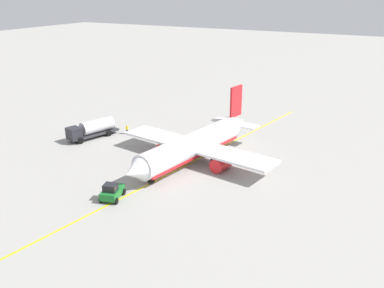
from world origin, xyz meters
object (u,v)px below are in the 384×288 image
(refueling_worker, at_px, (127,130))
(safety_cone_nose, at_px, (107,189))
(fuel_tanker, at_px, (92,129))
(airplane, at_px, (194,145))
(pushback_tug, at_px, (112,191))

(refueling_worker, xyz_separation_m, safety_cone_nose, (19.87, 11.59, -0.47))
(safety_cone_nose, bearing_deg, fuel_tanker, -134.27)
(airplane, height_order, safety_cone_nose, airplane)
(refueling_worker, height_order, safety_cone_nose, refueling_worker)
(fuel_tanker, bearing_deg, pushback_tug, 46.52)
(airplane, distance_m, pushback_tug, 16.04)
(airplane, height_order, fuel_tanker, airplane)
(airplane, height_order, pushback_tug, airplane)
(fuel_tanker, height_order, safety_cone_nose, fuel_tanker)
(pushback_tug, height_order, refueling_worker, pushback_tug)
(airplane, relative_size, fuel_tanker, 2.96)
(fuel_tanker, distance_m, refueling_worker, 6.20)
(fuel_tanker, relative_size, pushback_tug, 2.42)
(refueling_worker, bearing_deg, pushback_tug, 32.37)
(airplane, bearing_deg, safety_cone_nose, -19.87)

